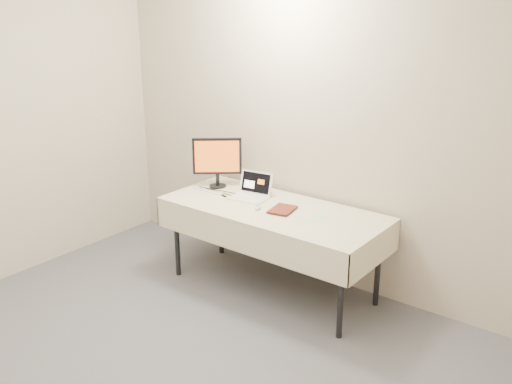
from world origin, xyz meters
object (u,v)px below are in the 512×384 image
Objects in this scene: monitor at (217,159)px; laptop at (252,192)px; book at (273,196)px; table at (273,215)px.

laptop is at bearing -45.68° from monitor.
laptop is 0.34m from book.
laptop is 1.43× the size of book.
book reaches higher than laptop.
monitor reaches higher than book.
monitor reaches higher than laptop.
laptop is at bearing 161.87° from table.
table is 7.89× the size of book.
laptop is (-0.29, 0.09, 0.11)m from table.
book is at bearing -52.90° from monitor.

